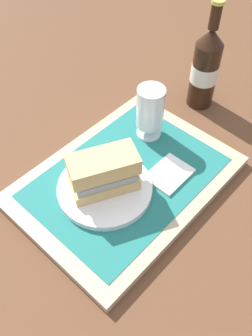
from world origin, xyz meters
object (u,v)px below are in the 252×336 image
object	(u,v)px
plate	(105,188)
beer_bottle	(205,68)
sandwich	(105,172)
beer_glass	(150,111)

from	to	relation	value
plate	beer_bottle	xyz separation A→B (m)	(0.37, 0.03, 0.08)
sandwich	beer_glass	bearing A→B (deg)	40.71
plate	beer_glass	world-z (taller)	beer_glass
sandwich	beer_bottle	bearing A→B (deg)	32.91
sandwich	beer_bottle	world-z (taller)	beer_bottle
beer_glass	plate	bearing A→B (deg)	-167.67
sandwich	beer_bottle	distance (m)	0.37
plate	beer_glass	size ratio (longest dim) A/B	1.52
sandwich	beer_glass	world-z (taller)	beer_glass
beer_bottle	plate	bearing A→B (deg)	-175.08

